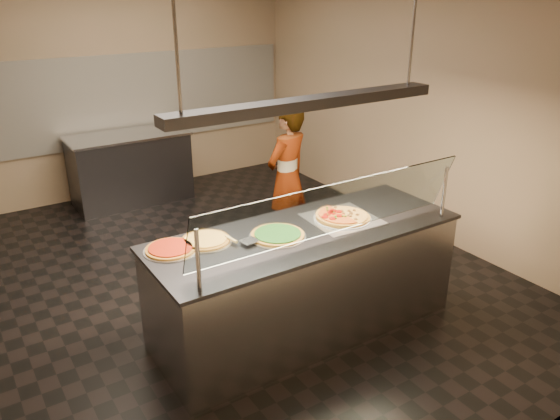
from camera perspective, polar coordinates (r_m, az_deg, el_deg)
ground at (r=5.65m, az=-5.64°, el=-6.87°), size 5.00×6.00×0.02m
wall_back at (r=7.84m, az=-16.55°, el=12.44°), size 5.00×0.02×3.00m
wall_front at (r=2.89m, az=22.02°, el=-5.00°), size 5.00×0.02×3.00m
wall_right at (r=6.57m, az=13.98°, el=10.88°), size 0.02×6.00×3.00m
tile_band at (r=7.85m, az=-16.32°, el=10.98°), size 4.90×0.02×1.20m
serving_counter at (r=4.60m, az=2.65°, el=-7.36°), size 2.58×0.94×0.93m
sneeze_guard at (r=4.01m, az=5.66°, el=0.04°), size 2.34×0.18×0.54m
perforated_tray at (r=4.61m, az=6.51°, el=-0.86°), size 0.58×0.58×0.01m
half_pizza_pepperoni at (r=4.53m, az=5.44°, el=-0.84°), size 0.26×0.47×0.05m
half_pizza_sausage at (r=4.66m, az=7.56°, el=-0.34°), size 0.25×0.47×0.04m
pizza_spinach at (r=4.26m, az=-0.29°, el=-2.58°), size 0.45×0.45×0.03m
pizza_cheese at (r=4.22m, az=-7.79°, el=-3.10°), size 0.40×0.40×0.03m
pizza_tomato at (r=4.12m, az=-11.39°, el=-3.99°), size 0.40×0.40×0.03m
pizza_spatula at (r=4.16m, az=-4.38°, el=-3.07°), size 0.20×0.23×0.02m
prep_table at (r=7.62m, az=-15.36°, el=4.26°), size 1.54×0.74×0.93m
worker at (r=5.97m, az=0.75°, el=3.44°), size 0.68×0.55×1.60m
heat_lamp_housing at (r=4.07m, az=3.02°, el=11.09°), size 2.30×0.18×0.08m
lamp_rod_left at (r=3.50m, az=-10.90°, el=17.91°), size 0.02×0.02×1.01m
lamp_rod_right at (r=4.65m, az=13.81°, el=18.74°), size 0.02×0.02×1.01m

